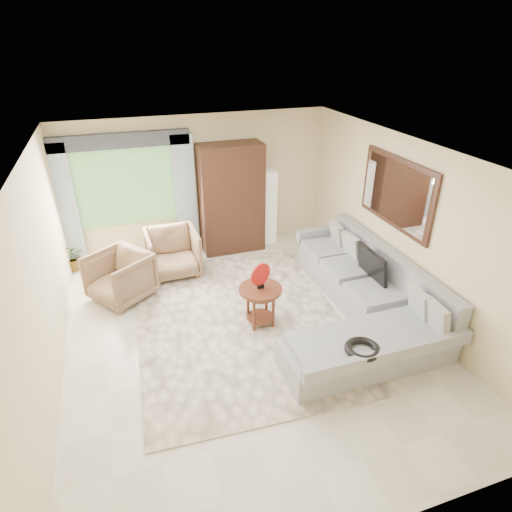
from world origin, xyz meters
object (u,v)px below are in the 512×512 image
object	(u,v)px
armchair_right	(173,253)
tv_screen	(372,264)
coffee_table	(260,305)
sectional_sofa	(363,301)
potted_plant	(72,256)
armchair_left	(120,277)
armoire	(231,199)
floor_lamp	(269,207)

from	to	relation	value
armchair_right	tv_screen	bearing A→B (deg)	-37.13
tv_screen	coffee_table	bearing A→B (deg)	178.78
sectional_sofa	potted_plant	bearing A→B (deg)	144.98
armchair_left	armoire	bearing A→B (deg)	82.80
armchair_left	coffee_table	bearing A→B (deg)	18.60
potted_plant	floor_lamp	size ratio (longest dim) A/B	0.37
armchair_left	tv_screen	bearing A→B (deg)	33.55
tv_screen	armchair_left	size ratio (longest dim) A/B	0.84
armchair_left	potted_plant	size ratio (longest dim) A/B	1.59
sectional_sofa	coffee_table	distance (m)	1.57
armoire	armchair_left	bearing A→B (deg)	-151.71
coffee_table	armchair_right	bearing A→B (deg)	116.63
tv_screen	armchair_right	size ratio (longest dim) A/B	0.82
potted_plant	armchair_right	bearing A→B (deg)	-22.09
potted_plant	floor_lamp	bearing A→B (deg)	-0.11
tv_screen	floor_lamp	world-z (taller)	floor_lamp
tv_screen	armchair_right	world-z (taller)	tv_screen
floor_lamp	armchair_right	bearing A→B (deg)	-161.48
sectional_sofa	coffee_table	bearing A→B (deg)	167.99
armoire	sectional_sofa	bearing A→B (deg)	-66.94
armchair_right	armoire	size ratio (longest dim) A/B	0.43
tv_screen	potted_plant	size ratio (longest dim) A/B	1.34
sectional_sofa	potted_plant	world-z (taller)	sectional_sofa
armchair_left	potted_plant	distance (m)	1.49
sectional_sofa	tv_screen	bearing A→B (deg)	47.16
armchair_right	floor_lamp	bearing A→B (deg)	16.87
tv_screen	armchair_left	bearing A→B (deg)	159.03
floor_lamp	tv_screen	bearing A→B (deg)	-75.31
coffee_table	sectional_sofa	bearing A→B (deg)	-12.01
sectional_sofa	floor_lamp	size ratio (longest dim) A/B	2.31
sectional_sofa	tv_screen	xyz separation A→B (m)	(0.27, 0.29, 0.44)
potted_plant	armoire	size ratio (longest dim) A/B	0.26
armchair_left	armchair_right	bearing A→B (deg)	85.14
armchair_right	sectional_sofa	bearing A→B (deg)	-43.76
tv_screen	potted_plant	bearing A→B (deg)	149.24
armchair_right	potted_plant	size ratio (longest dim) A/B	1.63
coffee_table	armchair_left	size ratio (longest dim) A/B	0.71
coffee_table	armchair_right	size ratio (longest dim) A/B	0.70
coffee_table	armchair_right	distance (m)	2.17
sectional_sofa	floor_lamp	distance (m)	3.03
armchair_right	floor_lamp	world-z (taller)	floor_lamp
sectional_sofa	armoire	xyz separation A→B (m)	(-1.23, 2.90, 0.77)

